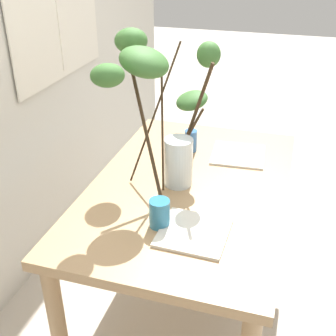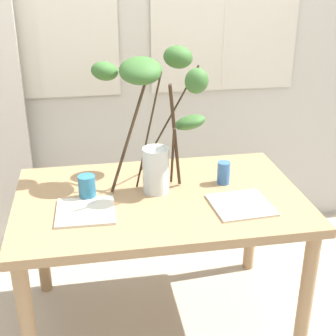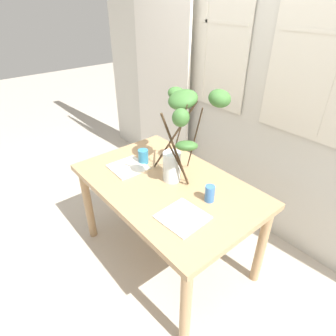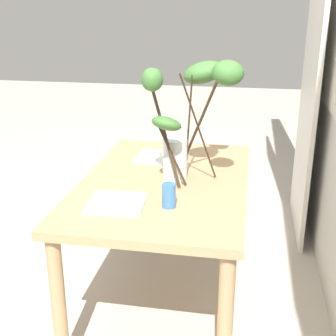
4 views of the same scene
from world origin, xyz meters
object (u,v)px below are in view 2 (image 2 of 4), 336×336
at_px(vase_with_branches, 156,105).
at_px(dining_table, 160,213).
at_px(plate_square_left, 86,211).
at_px(drinking_glass_blue_left, 87,187).
at_px(drinking_glass_blue_right, 224,173).
at_px(plate_square_right, 241,205).

bearing_deg(vase_with_branches, dining_table, -93.58).
xyz_separation_m(vase_with_branches, plate_square_left, (-0.35, -0.24, -0.39)).
xyz_separation_m(vase_with_branches, drinking_glass_blue_left, (-0.34, -0.11, -0.34)).
relative_size(vase_with_branches, plate_square_left, 2.59).
distance_m(drinking_glass_blue_right, plate_square_left, 0.70).
bearing_deg(vase_with_branches, plate_square_right, -42.27).
bearing_deg(vase_with_branches, drinking_glass_blue_right, -10.71).
height_order(dining_table, vase_with_branches, vase_with_branches).
bearing_deg(drinking_glass_blue_right, dining_table, -166.43).
bearing_deg(dining_table, drinking_glass_blue_right, 13.57).
bearing_deg(drinking_glass_blue_right, vase_with_branches, 169.29).
xyz_separation_m(dining_table, drinking_glass_blue_left, (-0.33, 0.03, 0.15)).
distance_m(dining_table, drinking_glass_blue_left, 0.37).
relative_size(dining_table, plate_square_left, 5.30).
bearing_deg(dining_table, plate_square_right, -25.45).
relative_size(plate_square_left, plate_square_right, 0.98).
height_order(drinking_glass_blue_right, plate_square_left, drinking_glass_blue_right).
height_order(drinking_glass_blue_left, drinking_glass_blue_right, drinking_glass_blue_left).
relative_size(dining_table, drinking_glass_blue_right, 11.99).
height_order(plate_square_left, plate_square_right, plate_square_left).
bearing_deg(drinking_glass_blue_right, plate_square_left, -164.82).
relative_size(drinking_glass_blue_left, drinking_glass_blue_right, 1.01).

